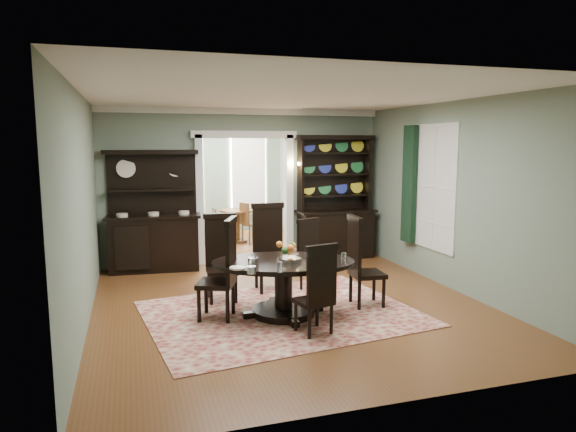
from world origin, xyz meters
name	(u,v)px	position (x,y,z in m)	size (l,w,h in m)	color
room	(289,197)	(0.00, 0.04, 1.58)	(5.51, 6.01, 3.01)	brown
parlor	(222,177)	(0.00, 5.53, 1.52)	(3.51, 3.50, 3.01)	brown
doorway_trim	(245,180)	(0.00, 3.00, 1.62)	(2.08, 0.25, 2.57)	silver
right_window	(422,186)	(2.69, 0.93, 1.60)	(0.15, 1.47, 2.12)	white
wall_sconce	(293,166)	(0.95, 2.85, 1.89)	(0.27, 0.21, 0.21)	#B08F2E
rug	(282,313)	(-0.23, -0.33, 0.01)	(3.57, 2.75, 0.01)	maroon
dining_table	(283,277)	(-0.22, -0.39, 0.53)	(2.17, 2.16, 0.76)	black
centerpiece	(290,256)	(-0.16, -0.48, 0.84)	(1.60, 1.03, 0.26)	silver
chair_far_left	(221,255)	(-0.90, 0.60, 0.68)	(0.51, 0.49, 1.30)	black
chair_far_mid	(269,244)	(-0.07, 0.91, 0.73)	(0.54, 0.50, 1.39)	black
chair_far_right	(311,253)	(0.56, 0.66, 0.60)	(0.54, 0.52, 1.15)	black
chair_end_left	(224,267)	(-1.01, -0.30, 0.72)	(0.63, 0.65, 1.37)	black
chair_end_right	(360,259)	(0.95, -0.33, 0.69)	(0.50, 0.52, 1.32)	black
chair_near	(318,288)	(-0.03, -1.24, 0.60)	(0.50, 0.49, 1.15)	black
sideboard	(154,229)	(-1.77, 2.74, 0.77)	(1.72, 0.73, 2.22)	black
welsh_dresser	(335,214)	(1.81, 2.73, 0.90)	(1.61, 0.61, 2.49)	black
parlor_table	(238,221)	(0.24, 4.94, 0.51)	(0.84, 0.84, 0.77)	#4F2C16
parlor_chair_left	(211,225)	(-0.41, 4.89, 0.45)	(0.36, 0.35, 0.84)	#4F2C16
parlor_chair_right	(249,222)	(0.44, 4.64, 0.52)	(0.46, 0.45, 0.97)	#4F2C16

